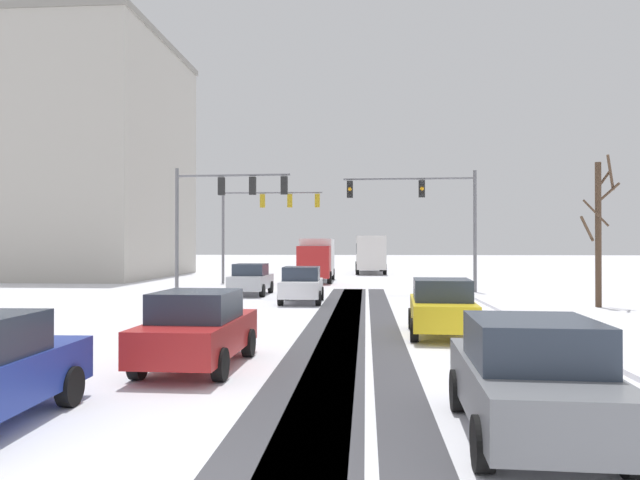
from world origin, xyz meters
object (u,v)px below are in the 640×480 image
at_px(bare_tree_sidewalk_mid, 599,228).
at_px(car_white_second, 302,285).
at_px(car_silver_lead, 251,279).
at_px(bus_oncoming, 370,251).
at_px(traffic_signal_near_right, 428,205).
at_px(traffic_signal_far_left, 263,212).
at_px(box_truck_delivery, 317,258).
at_px(car_yellow_cab_third, 442,307).
at_px(car_red_fourth, 198,329).
at_px(office_building_far_left_block, 18,160).
at_px(car_grey_fifth, 531,378).
at_px(traffic_signal_near_left, 222,201).

bearing_deg(bare_tree_sidewalk_mid, car_white_second, 175.69).
xyz_separation_m(car_silver_lead, bus_oncoming, (6.31, 25.45, 1.18)).
height_order(traffic_signal_near_right, car_silver_lead, traffic_signal_near_right).
xyz_separation_m(traffic_signal_near_right, car_white_second, (-6.12, -5.29, -3.87)).
bearing_deg(traffic_signal_far_left, car_silver_lead, -84.03).
bearing_deg(box_truck_delivery, car_yellow_cab_third, -77.34).
bearing_deg(car_yellow_cab_third, traffic_signal_near_right, 85.68).
relative_size(car_red_fourth, office_building_far_left_block, 0.16).
bearing_deg(bus_oncoming, office_building_far_left_block, -163.25).
height_order(car_grey_fifth, bus_oncoming, bus_oncoming).
height_order(car_white_second, office_building_far_left_block, office_building_far_left_block).
relative_size(car_white_second, bare_tree_sidewalk_mid, 0.66).
relative_size(traffic_signal_near_right, bus_oncoming, 0.63).
relative_size(car_yellow_cab_third, car_grey_fifth, 1.00).
height_order(traffic_signal_near_right, car_red_fourth, traffic_signal_near_right).
height_order(traffic_signal_far_left, car_silver_lead, traffic_signal_far_left).
distance_m(car_silver_lead, bare_tree_sidewalk_mid, 16.56).
relative_size(car_silver_lead, office_building_far_left_block, 0.16).
xyz_separation_m(car_silver_lead, bare_tree_sidewalk_mid, (15.59, -5.04, 2.46)).
bearing_deg(car_grey_fifth, bare_tree_sidewalk_mid, 67.08).
xyz_separation_m(car_silver_lead, car_red_fourth, (2.39, -18.40, 0.00)).
height_order(car_grey_fifth, box_truck_delivery, box_truck_delivery).
relative_size(car_white_second, car_grey_fifth, 0.99).
xyz_separation_m(traffic_signal_near_left, bus_oncoming, (7.63, 26.38, -2.80)).
distance_m(traffic_signal_near_left, office_building_far_left_block, 28.10).
bearing_deg(traffic_signal_far_left, car_red_fourth, -83.08).
bearing_deg(car_white_second, car_silver_lead, 126.90).
distance_m(traffic_signal_near_right, bus_oncoming, 24.57).
bearing_deg(car_grey_fifth, traffic_signal_far_left, 105.88).
height_order(traffic_signal_near_left, car_yellow_cab_third, traffic_signal_near_left).
height_order(traffic_signal_far_left, car_red_fourth, traffic_signal_far_left).
xyz_separation_m(car_white_second, car_red_fourth, (-0.68, -14.31, 0.00)).
xyz_separation_m(car_red_fourth, office_building_far_left_block, (-25.03, 35.14, 8.76)).
xyz_separation_m(traffic_signal_far_left, traffic_signal_near_right, (10.16, -8.02, -0.13)).
bearing_deg(car_white_second, traffic_signal_near_left, 144.24).
height_order(traffic_signal_near_right, box_truck_delivery, traffic_signal_near_right).
relative_size(car_yellow_cab_third, box_truck_delivery, 0.56).
xyz_separation_m(car_white_second, bare_tree_sidewalk_mid, (12.52, -0.94, 2.46)).
height_order(car_red_fourth, car_grey_fifth, same).
distance_m(bus_oncoming, office_building_far_left_block, 31.17).
bearing_deg(car_grey_fifth, car_white_second, 105.16).
relative_size(bus_oncoming, office_building_far_left_block, 0.44).
bearing_deg(car_red_fourth, box_truck_delivery, 89.82).
xyz_separation_m(traffic_signal_near_left, car_grey_fifth, (9.44, -21.78, -3.97)).
bearing_deg(car_grey_fifth, traffic_signal_near_left, 113.43).
distance_m(traffic_signal_far_left, car_yellow_cab_third, 24.75).
distance_m(car_white_second, car_grey_fifth, 19.29).
height_order(car_silver_lead, car_yellow_cab_third, same).
bearing_deg(bus_oncoming, box_truck_delivery, -105.31).
bearing_deg(car_red_fourth, car_yellow_cab_third, 40.86).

